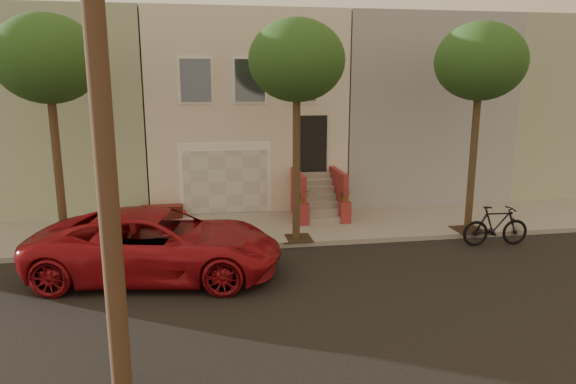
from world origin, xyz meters
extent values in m
plane|color=black|center=(0.00, 0.00, 0.00)|extent=(90.00, 90.00, 0.00)
cube|color=gray|center=(0.00, 5.35, 0.07)|extent=(40.00, 3.70, 0.15)
cube|color=beige|center=(0.00, 11.20, 3.65)|extent=(7.00, 8.00, 7.00)
cube|color=gray|center=(-6.80, 11.20, 3.65)|extent=(6.50, 8.00, 7.00)
cube|color=#93969B|center=(6.80, 11.20, 3.65)|extent=(6.50, 8.00, 7.00)
cube|color=gray|center=(13.30, 11.20, 3.65)|extent=(6.50, 8.00, 7.00)
cube|color=white|center=(-0.90, 7.22, 1.40)|extent=(3.20, 0.12, 2.50)
cube|color=silver|center=(-0.90, 7.16, 1.30)|extent=(2.90, 0.06, 2.20)
cube|color=gray|center=(-0.90, 5.35, 0.16)|extent=(3.20, 3.70, 0.02)
cube|color=maroon|center=(-3.10, 6.90, 0.37)|extent=(1.40, 0.45, 0.44)
cube|color=black|center=(2.20, 7.17, 2.55)|extent=(1.00, 0.06, 2.00)
cube|color=#3F4751|center=(-1.80, 7.17, 4.75)|extent=(1.00, 0.06, 1.40)
cube|color=white|center=(-1.80, 7.19, 4.75)|extent=(1.15, 0.05, 1.55)
cube|color=#3F4751|center=(0.00, 7.17, 4.75)|extent=(1.00, 0.06, 1.40)
cube|color=white|center=(0.00, 7.19, 4.75)|extent=(1.15, 0.05, 1.55)
cube|color=#3F4751|center=(1.80, 7.17, 4.75)|extent=(1.00, 0.06, 1.40)
cube|color=white|center=(1.80, 7.19, 4.75)|extent=(1.15, 0.05, 1.55)
cube|color=gray|center=(2.20, 5.38, 0.25)|extent=(1.20, 0.28, 0.20)
cube|color=gray|center=(2.20, 5.66, 0.45)|extent=(1.20, 0.28, 0.20)
cube|color=gray|center=(2.20, 5.94, 0.65)|extent=(1.20, 0.28, 0.20)
cube|color=gray|center=(2.20, 6.22, 0.85)|extent=(1.20, 0.28, 0.20)
cube|color=gray|center=(2.20, 6.50, 1.05)|extent=(1.20, 0.28, 0.20)
cube|color=gray|center=(2.20, 6.78, 1.25)|extent=(1.20, 0.28, 0.20)
cube|color=gray|center=(2.20, 7.06, 1.45)|extent=(1.20, 0.28, 0.20)
cube|color=maroon|center=(1.50, 6.22, 0.95)|extent=(0.18, 1.96, 1.60)
cube|color=maroon|center=(2.90, 6.22, 0.95)|extent=(0.18, 1.96, 1.60)
cube|color=maroon|center=(1.50, 5.34, 0.50)|extent=(0.35, 0.35, 0.70)
imported|color=#204117|center=(1.50, 5.34, 1.07)|extent=(0.40, 0.35, 0.45)
cube|color=maroon|center=(2.90, 5.34, 0.50)|extent=(0.35, 0.35, 0.70)
imported|color=#204117|center=(2.90, 5.34, 1.07)|extent=(0.41, 0.35, 0.45)
cube|color=#2D2116|center=(-5.50, 3.90, 0.15)|extent=(0.90, 0.90, 0.02)
cylinder|color=#3D2D1C|center=(-5.50, 3.90, 2.25)|extent=(0.22, 0.22, 4.20)
ellipsoid|color=#204117|center=(-5.50, 3.90, 5.30)|extent=(2.70, 2.57, 2.29)
cube|color=#2D2116|center=(1.00, 3.90, 0.15)|extent=(0.90, 0.90, 0.02)
cylinder|color=#3D2D1C|center=(1.00, 3.90, 2.25)|extent=(0.22, 0.22, 4.20)
ellipsoid|color=#204117|center=(1.00, 3.90, 5.30)|extent=(2.70, 2.57, 2.29)
cube|color=#2D2116|center=(6.50, 3.90, 0.15)|extent=(0.90, 0.90, 0.02)
cylinder|color=#3D2D1C|center=(6.50, 3.90, 2.25)|extent=(0.22, 0.22, 4.20)
ellipsoid|color=#204117|center=(6.50, 3.90, 5.30)|extent=(2.70, 2.57, 2.29)
cylinder|color=#452E20|center=(-3.00, -3.20, 5.00)|extent=(0.30, 0.30, 10.00)
imported|color=maroon|center=(-2.82, 1.87, 0.84)|extent=(6.39, 3.69, 1.68)
imported|color=black|center=(6.73, 2.74, 0.60)|extent=(2.01, 0.66, 1.19)
camera|label=1|loc=(-1.68, -10.53, 4.79)|focal=32.09mm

